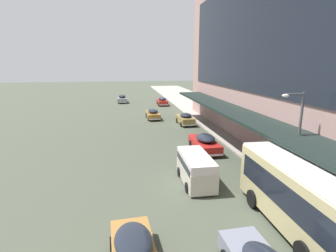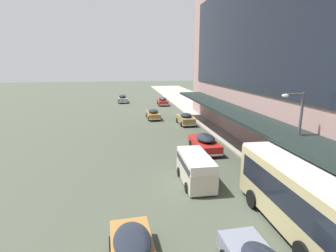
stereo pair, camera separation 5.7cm
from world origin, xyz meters
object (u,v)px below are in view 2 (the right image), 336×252
sedan_lead_mid (153,114)px  sedan_oncoming_front (205,143)px  sedan_far_back (185,119)px  sedan_second_mid (163,101)px  transit_bus_kerbside_front (320,210)px  vw_van (195,167)px  street_lamp (296,133)px  sedan_trailing_mid (123,99)px

sedan_lead_mid → sedan_oncoming_front: (3.04, -15.29, 0.06)m
sedan_far_back → sedan_second_mid: bearing=91.6°
transit_bus_kerbside_front → sedan_oncoming_front: size_ratio=2.20×
sedan_lead_mid → vw_van: bearing=-89.0°
transit_bus_kerbside_front → street_lamp: (2.42, 5.34, 1.86)m
sedan_far_back → sedan_second_mid: size_ratio=0.86×
sedan_oncoming_front → sedan_trailing_mid: bearing=102.7°
vw_van → sedan_oncoming_front: bearing=66.9°
vw_van → street_lamp: (5.84, -1.97, 2.64)m
sedan_oncoming_front → vw_van: size_ratio=1.07×
sedan_second_mid → street_lamp: 36.57m
sedan_second_mid → sedan_oncoming_front: bearing=-90.6°
sedan_lead_mid → sedan_trailing_mid: sedan_trailing_mid is taller
sedan_oncoming_front → street_lamp: bearing=-68.6°
transit_bus_kerbside_front → sedan_far_back: bearing=90.0°
sedan_far_back → vw_van: 17.45m
transit_bus_kerbside_front → sedan_trailing_mid: size_ratio=2.49×
vw_van → street_lamp: bearing=-18.7°
transit_bus_kerbside_front → sedan_lead_mid: 29.09m
transit_bus_kerbside_front → sedan_lead_mid: transit_bus_kerbside_front is taller
sedan_trailing_mid → vw_van: vw_van is taller
transit_bus_kerbside_front → sedan_trailing_mid: bearing=100.0°
transit_bus_kerbside_front → sedan_second_mid: (-0.48, 41.68, -1.11)m
transit_bus_kerbside_front → street_lamp: street_lamp is taller
transit_bus_kerbside_front → vw_van: size_ratio=2.35×
sedan_far_back → street_lamp: (2.42, -19.08, 2.97)m
sedan_oncoming_front → vw_van: (-2.64, -6.21, 0.31)m
vw_van → sedan_lead_mid: bearing=91.0°
sedan_oncoming_front → street_lamp: size_ratio=0.80×
sedan_oncoming_front → transit_bus_kerbside_front: bearing=-86.7°
transit_bus_kerbside_front → street_lamp: 6.16m
transit_bus_kerbside_front → vw_van: (-3.42, 7.32, -0.78)m
sedan_trailing_mid → sedan_oncoming_front: sedan_oncoming_front is taller
sedan_second_mid → vw_van: vw_van is taller
transit_bus_kerbside_front → sedan_far_back: size_ratio=2.49×
street_lamp → sedan_second_mid: bearing=94.6°
sedan_trailing_mid → street_lamp: size_ratio=0.71×
street_lamp → vw_van: bearing=161.3°
transit_bus_kerbside_front → sedan_far_back: (0.00, 24.43, -1.10)m
transit_bus_kerbside_front → sedan_second_mid: size_ratio=2.15×
sedan_lead_mid → sedan_oncoming_front: 15.59m
transit_bus_kerbside_front → sedan_oncoming_front: 13.59m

